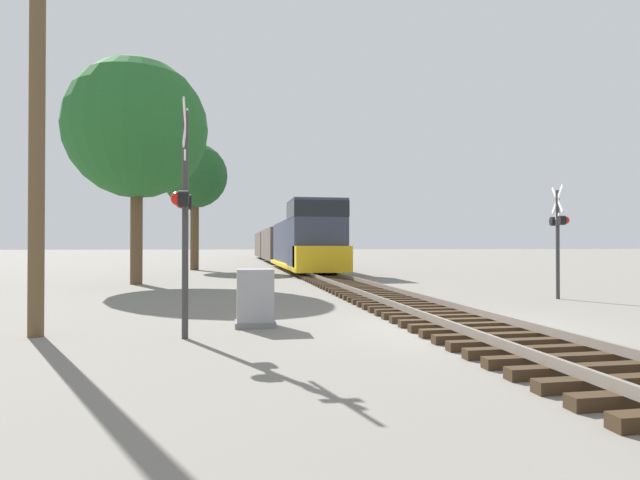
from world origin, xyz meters
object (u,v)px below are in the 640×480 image
tree_mid_background (195,177)px  freight_train (282,244)px  relay_cabinet (255,298)px  crossing_signal_far (558,229)px  tree_far_right (137,129)px  utility_pole (37,87)px  crossing_signal_near (184,206)px

tree_mid_background → freight_train: bearing=57.5°
relay_cabinet → crossing_signal_far: bearing=20.7°
crossing_signal_far → tree_far_right: (-14.72, 8.90, 4.71)m
tree_far_right → tree_mid_background: (1.66, 12.66, -0.38)m
tree_far_right → relay_cabinet: bearing=-69.7°
utility_pole → tree_mid_background: utility_pole is taller
freight_train → crossing_signal_far: (5.71, -33.12, 0.46)m
crossing_signal_near → tree_far_right: tree_far_right is taller
relay_cabinet → utility_pole: 5.95m
crossing_signal_far → utility_pole: size_ratio=0.40×
freight_train → utility_pole: size_ratio=5.01×
crossing_signal_near → crossing_signal_far: (11.41, 4.96, -0.20)m
crossing_signal_near → tree_far_right: 14.96m
utility_pole → crossing_signal_near: bearing=-14.3°
crossing_signal_near → crossing_signal_far: size_ratio=1.20×
freight_train → crossing_signal_near: crossing_signal_near is taller
relay_cabinet → tree_mid_background: size_ratio=0.14×
crossing_signal_near → tree_far_right: size_ratio=0.44×
freight_train → tree_mid_background: bearing=-122.5°
crossing_signal_near → crossing_signal_far: 12.44m
freight_train → tree_mid_background: size_ratio=5.21×
crossing_signal_far → tree_far_right: tree_far_right is taller
freight_train → relay_cabinet: 37.17m
relay_cabinet → utility_pole: bearing=-173.7°
freight_train → utility_pole: 38.44m
crossing_signal_far → tree_far_right: size_ratio=0.37×
crossing_signal_near → tree_mid_background: 26.90m
freight_train → relay_cabinet: bearing=-96.7°
freight_train → crossing_signal_far: 33.61m
crossing_signal_near → utility_pole: size_ratio=0.48×
freight_train → tree_far_right: tree_far_right is taller
relay_cabinet → tree_mid_background: tree_mid_background is taller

